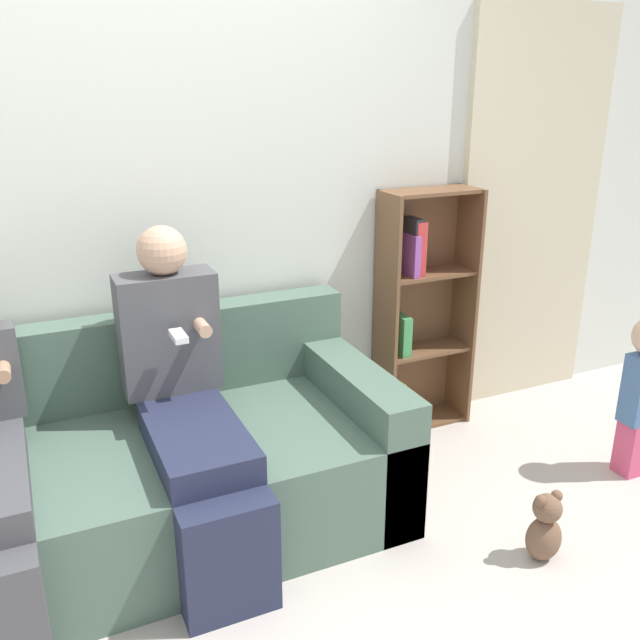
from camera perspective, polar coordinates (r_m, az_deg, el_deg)
The scene contains 7 objects.
ground_plane at distance 2.57m, azimuth -6.54°, elevation -22.93°, with size 14.00×14.00×0.00m, color #BCB2A8.
back_wall at distance 2.97m, azimuth -14.06°, elevation 10.14°, with size 10.00×0.06×2.55m.
curtain_panel at distance 3.87m, azimuth 17.34°, elevation 8.57°, with size 0.89×0.04×2.10m.
couch at distance 2.82m, azimuth -13.20°, elevation -12.26°, with size 1.85×0.93×0.81m.
adult_seated at distance 2.60m, azimuth -11.11°, elevation -6.40°, with size 0.38×0.89×1.21m.
bookshelf at distance 3.48m, azimuth 8.23°, elevation 1.02°, with size 0.48×0.23×1.24m.
teddy_bear at distance 2.80m, azimuth 18.41°, elevation -16.30°, with size 0.14×0.12×0.29m.
Camera 1 is at (-0.54, -1.82, 1.73)m, focal length 38.00 mm.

